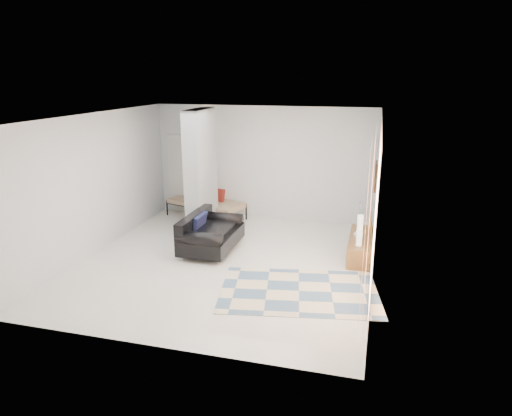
# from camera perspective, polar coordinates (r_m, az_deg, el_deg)

# --- Properties ---
(floor) EXTENTS (6.00, 6.00, 0.00)m
(floor) POSITION_cam_1_polar(r_m,az_deg,el_deg) (9.00, -3.78, -6.69)
(floor) COLOR silver
(floor) RESTS_ON ground
(ceiling) EXTENTS (6.00, 6.00, 0.00)m
(ceiling) POSITION_cam_1_polar(r_m,az_deg,el_deg) (8.32, -4.15, 11.35)
(ceiling) COLOR white
(ceiling) RESTS_ON wall_back
(wall_back) EXTENTS (6.00, 0.00, 6.00)m
(wall_back) POSITION_cam_1_polar(r_m,az_deg,el_deg) (11.37, 0.91, 5.61)
(wall_back) COLOR silver
(wall_back) RESTS_ON ground
(wall_front) EXTENTS (6.00, 0.00, 6.00)m
(wall_front) POSITION_cam_1_polar(r_m,az_deg,el_deg) (5.93, -13.32, -5.07)
(wall_front) COLOR silver
(wall_front) RESTS_ON ground
(wall_left) EXTENTS (0.00, 6.00, 6.00)m
(wall_left) POSITION_cam_1_polar(r_m,az_deg,el_deg) (9.77, -19.43, 2.89)
(wall_left) COLOR silver
(wall_left) RESTS_ON ground
(wall_right) EXTENTS (0.00, 6.00, 6.00)m
(wall_right) POSITION_cam_1_polar(r_m,az_deg,el_deg) (8.12, 14.76, 0.67)
(wall_right) COLOR silver
(wall_right) RESTS_ON ground
(partition_column) EXTENTS (0.35, 1.20, 2.80)m
(partition_column) POSITION_cam_1_polar(r_m,az_deg,el_deg) (10.39, -6.89, 4.47)
(partition_column) COLOR #9B9FA1
(partition_column) RESTS_ON floor
(hallway_door) EXTENTS (0.85, 0.06, 2.04)m
(hallway_door) POSITION_cam_1_polar(r_m,az_deg,el_deg) (12.07, -8.88, 4.22)
(hallway_door) COLOR silver
(hallway_door) RESTS_ON floor
(curtain) EXTENTS (0.00, 2.55, 2.55)m
(curtain) POSITION_cam_1_polar(r_m,az_deg,el_deg) (7.00, 14.02, -1.35)
(curtain) COLOR #FF8143
(curtain) RESTS_ON wall_right
(wall_art) EXTENTS (0.04, 0.45, 0.55)m
(wall_art) POSITION_cam_1_polar(r_m,az_deg,el_deg) (9.03, 14.76, 3.87)
(wall_art) COLOR #341E0E
(wall_art) RESTS_ON wall_right
(media_console) EXTENTS (0.45, 1.59, 0.80)m
(media_console) POSITION_cam_1_polar(r_m,az_deg,el_deg) (9.44, 12.91, -4.62)
(media_console) COLOR brown
(media_console) RESTS_ON floor
(loveseat) EXTENTS (0.96, 1.63, 0.76)m
(loveseat) POSITION_cam_1_polar(r_m,az_deg,el_deg) (9.49, -5.92, -3.22)
(loveseat) COLOR silver
(loveseat) RESTS_ON floor
(daybed) EXTENTS (2.12, 1.40, 0.77)m
(daybed) POSITION_cam_1_polar(r_m,az_deg,el_deg) (11.66, -6.32, 0.80)
(daybed) COLOR black
(daybed) RESTS_ON floor
(area_rug) EXTENTS (2.89, 2.18, 0.01)m
(area_rug) POSITION_cam_1_polar(r_m,az_deg,el_deg) (7.85, 5.39, -10.30)
(area_rug) COLOR beige
(area_rug) RESTS_ON floor
(cylinder_lamp) EXTENTS (0.11, 0.11, 0.61)m
(cylinder_lamp) POSITION_cam_1_polar(r_m,az_deg,el_deg) (8.80, 12.84, -2.75)
(cylinder_lamp) COLOR white
(cylinder_lamp) RESTS_ON media_console
(bronze_figurine) EXTENTS (0.12, 0.12, 0.22)m
(bronze_figurine) POSITION_cam_1_polar(r_m,az_deg,el_deg) (9.77, 12.84, -2.01)
(bronze_figurine) COLOR #321F16
(bronze_figurine) RESTS_ON media_console
(vase) EXTENTS (0.22, 0.22, 0.20)m
(vase) POSITION_cam_1_polar(r_m,az_deg,el_deg) (9.26, 12.69, -3.08)
(vase) COLOR white
(vase) RESTS_ON media_console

